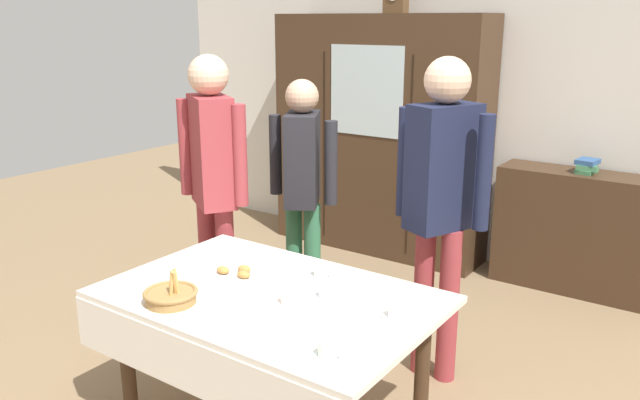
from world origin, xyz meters
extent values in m
cube|color=silver|center=(0.00, 2.65, 1.35)|extent=(6.40, 0.10, 2.70)
cylinder|color=#3D2819|center=(-0.61, -0.55, 0.35)|extent=(0.07, 0.07, 0.70)
cylinder|color=#3D2819|center=(-0.61, 0.15, 0.35)|extent=(0.07, 0.07, 0.70)
cylinder|color=#3D2819|center=(0.61, 0.15, 0.35)|extent=(0.07, 0.07, 0.70)
cube|color=silver|center=(0.00, -0.20, 0.71)|extent=(1.50, 0.98, 0.03)
cube|color=silver|center=(0.00, -0.69, 0.58)|extent=(1.50, 0.01, 0.24)
cube|color=#3D2819|center=(-0.90, 2.35, 0.99)|extent=(1.84, 0.45, 1.97)
cube|color=silver|center=(-0.90, 2.13, 1.38)|extent=(0.66, 0.01, 0.71)
cube|color=black|center=(-1.30, 2.13, 0.89)|extent=(0.01, 0.01, 1.58)
cube|color=black|center=(-0.50, 2.13, 0.89)|extent=(0.01, 0.01, 1.58)
cube|color=#3D2819|center=(0.75, 2.41, 0.44)|extent=(1.17, 0.35, 0.89)
cube|color=#3D754C|center=(0.75, 2.41, 0.90)|extent=(0.13, 0.20, 0.03)
cube|color=#3D754C|center=(0.75, 2.41, 0.93)|extent=(0.16, 0.19, 0.04)
cube|color=#2D5184|center=(0.75, 2.41, 0.97)|extent=(0.15, 0.18, 0.03)
cylinder|color=white|center=(0.24, -0.09, 0.73)|extent=(0.13, 0.13, 0.01)
cylinder|color=white|center=(0.24, -0.09, 0.76)|extent=(0.08, 0.08, 0.05)
torus|color=white|center=(0.28, -0.09, 0.77)|extent=(0.04, 0.01, 0.04)
cylinder|color=#47230F|center=(0.24, -0.09, 0.78)|extent=(0.06, 0.06, 0.01)
cylinder|color=white|center=(0.60, -0.09, 0.73)|extent=(0.13, 0.13, 0.01)
cylinder|color=white|center=(0.60, -0.09, 0.76)|extent=(0.08, 0.08, 0.05)
torus|color=white|center=(0.63, -0.09, 0.77)|extent=(0.04, 0.01, 0.04)
cylinder|color=silver|center=(0.08, 0.09, 0.73)|extent=(0.13, 0.13, 0.01)
cylinder|color=silver|center=(0.08, 0.09, 0.76)|extent=(0.08, 0.08, 0.05)
torus|color=silver|center=(0.12, 0.09, 0.77)|extent=(0.04, 0.01, 0.04)
cylinder|color=#47230F|center=(0.08, 0.09, 0.78)|extent=(0.06, 0.06, 0.01)
cylinder|color=silver|center=(0.54, -0.52, 0.73)|extent=(0.13, 0.13, 0.01)
cylinder|color=silver|center=(0.54, -0.52, 0.76)|extent=(0.08, 0.08, 0.05)
torus|color=silver|center=(0.58, -0.52, 0.77)|extent=(0.04, 0.01, 0.04)
cylinder|color=#47230F|center=(0.54, -0.52, 0.78)|extent=(0.06, 0.06, 0.01)
cylinder|color=white|center=(0.15, -0.24, 0.73)|extent=(0.13, 0.13, 0.01)
cylinder|color=white|center=(0.15, -0.24, 0.76)|extent=(0.08, 0.08, 0.05)
torus|color=white|center=(0.18, -0.24, 0.77)|extent=(0.04, 0.01, 0.04)
cylinder|color=#9E7542|center=(-0.29, -0.53, 0.75)|extent=(0.22, 0.22, 0.05)
torus|color=#9E7542|center=(-0.29, -0.53, 0.78)|extent=(0.24, 0.24, 0.02)
cylinder|color=tan|center=(-0.27, -0.54, 0.83)|extent=(0.02, 0.03, 0.12)
cylinder|color=tan|center=(-0.26, -0.53, 0.83)|extent=(0.04, 0.04, 0.12)
cylinder|color=tan|center=(-0.27, -0.51, 0.83)|extent=(0.04, 0.02, 0.12)
cylinder|color=white|center=(-0.26, -0.16, 0.73)|extent=(0.28, 0.28, 0.01)
ellipsoid|color=#BC7F3D|center=(-0.20, -0.15, 0.76)|extent=(0.07, 0.05, 0.04)
ellipsoid|color=#BC7F3D|center=(-0.24, -0.10, 0.76)|extent=(0.07, 0.05, 0.04)
ellipsoid|color=#BC7F3D|center=(-0.32, -0.17, 0.76)|extent=(0.07, 0.05, 0.04)
cube|color=silver|center=(-0.03, -0.25, 0.73)|extent=(0.10, 0.01, 0.00)
ellipsoid|color=silver|center=(0.02, -0.25, 0.73)|extent=(0.03, 0.02, 0.01)
cube|color=silver|center=(0.03, -0.07, 0.73)|extent=(0.10, 0.01, 0.00)
ellipsoid|color=silver|center=(0.09, -0.07, 0.73)|extent=(0.03, 0.02, 0.01)
cylinder|color=#933338|center=(0.33, 0.73, 0.44)|extent=(0.11, 0.11, 0.87)
cylinder|color=#933338|center=(0.48, 0.73, 0.44)|extent=(0.11, 0.11, 0.87)
cube|color=#191E38|center=(0.41, 0.73, 1.20)|extent=(0.33, 0.41, 0.65)
sphere|color=#DBB293|center=(0.41, 0.73, 1.64)|extent=(0.24, 0.24, 0.24)
cylinder|color=#191E38|center=(0.19, 0.73, 1.20)|extent=(0.08, 0.08, 0.59)
cylinder|color=#191E38|center=(0.63, 0.73, 1.20)|extent=(0.08, 0.08, 0.59)
cylinder|color=#933338|center=(-0.97, 0.38, 0.43)|extent=(0.11, 0.11, 0.86)
cylinder|color=#933338|center=(-0.82, 0.38, 0.43)|extent=(0.11, 0.11, 0.86)
cube|color=#933338|center=(-0.90, 0.38, 1.19)|extent=(0.41, 0.36, 0.65)
sphere|color=#DBB293|center=(-0.90, 0.38, 1.63)|extent=(0.23, 0.23, 0.23)
cylinder|color=#933338|center=(-1.12, 0.38, 1.19)|extent=(0.08, 0.08, 0.58)
cylinder|color=#933338|center=(-0.68, 0.38, 1.19)|extent=(0.08, 0.08, 0.58)
cylinder|color=#33704C|center=(-0.73, 0.94, 0.39)|extent=(0.11, 0.11, 0.78)
cylinder|color=#33704C|center=(-0.58, 0.94, 0.39)|extent=(0.11, 0.11, 0.78)
cube|color=#232328|center=(-0.65, 0.94, 1.07)|extent=(0.35, 0.41, 0.58)
sphere|color=tan|center=(-0.65, 0.94, 1.47)|extent=(0.21, 0.21, 0.21)
cylinder|color=#232328|center=(-0.87, 0.94, 1.07)|extent=(0.08, 0.08, 0.53)
cylinder|color=#232328|center=(-0.43, 0.94, 1.07)|extent=(0.08, 0.08, 0.53)
camera|label=1|loc=(1.73, -2.27, 1.93)|focal=35.92mm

